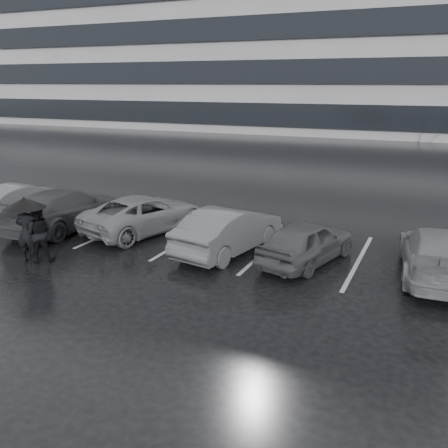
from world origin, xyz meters
The scene contains 12 objects.
ground centered at (0.00, 0.00, 0.00)m, with size 160.00×160.00×0.00m, color black.
office_building centered at (-22.00, 48.00, 14.34)m, with size 61.00×26.00×29.00m.
car_main centered at (2.01, 1.75, 0.63)m, with size 1.48×3.68×1.25m, color black.
car_west_a centered at (-0.41, 1.72, 0.70)m, with size 1.48×4.23×1.40m, color #303033.
car_west_b centered at (-3.96, 2.52, 0.64)m, with size 2.13×4.61×1.28m, color #4E4E51.
car_west_c centered at (-6.73, 1.72, 0.72)m, with size 2.02×4.97×1.44m, color black.
car_west_d centered at (-9.60, 2.61, 0.62)m, with size 1.31×3.76×1.24m, color #303033.
car_east centered at (5.51, 2.12, 0.67)m, with size 1.87×4.61×1.34m, color #4E4E51.
pedestrian_left centered at (-5.36, -1.44, 0.91)m, with size 0.67×0.44×1.83m, color black.
pedestrian_right centered at (-5.13, -1.27, 0.86)m, with size 0.83×0.65×1.71m, color black.
umbrella centered at (-5.27, -1.51, 1.79)m, with size 1.16×1.16×1.97m.
stall_stripes centered at (-0.80, 2.50, 0.00)m, with size 19.72×5.00×0.00m.
Camera 1 is at (5.37, -11.67, 5.06)m, focal length 40.00 mm.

